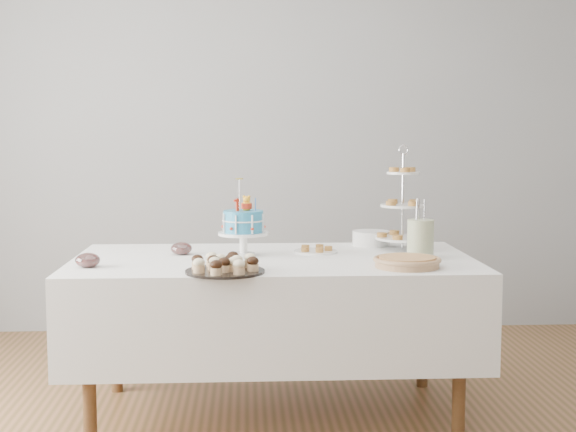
{
  "coord_description": "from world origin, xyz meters",
  "views": [
    {
      "loc": [
        -0.13,
        -3.52,
        1.37
      ],
      "look_at": [
        0.07,
        0.3,
        0.97
      ],
      "focal_mm": 50.0,
      "sensor_mm": 36.0,
      "label": 1
    }
  ],
  "objects": [
    {
      "name": "pie",
      "position": [
        0.59,
        -0.0,
        0.8
      ],
      "size": [
        0.3,
        0.3,
        0.05
      ],
      "color": "tan",
      "rests_on": "table"
    },
    {
      "name": "walls",
      "position": [
        0.0,
        0.0,
        1.35
      ],
      "size": [
        5.04,
        4.04,
        2.7
      ],
      "color": "gray",
      "rests_on": "floor"
    },
    {
      "name": "pastry_plate",
      "position": [
        0.22,
        0.45,
        0.78
      ],
      "size": [
        0.22,
        0.22,
        0.03
      ],
      "color": "white",
      "rests_on": "table"
    },
    {
      "name": "table",
      "position": [
        0.0,
        0.3,
        0.54
      ],
      "size": [
        1.92,
        1.02,
        0.77
      ],
      "color": "silver",
      "rests_on": "floor"
    },
    {
      "name": "birthday_cake",
      "position": [
        -0.14,
        0.37,
        0.87
      ],
      "size": [
        0.25,
        0.25,
        0.38
      ],
      "rotation": [
        0.0,
        0.0,
        0.43
      ],
      "color": "white",
      "rests_on": "table"
    },
    {
      "name": "jam_bowl_b",
      "position": [
        -0.45,
        0.42,
        0.8
      ],
      "size": [
        0.11,
        0.11,
        0.06
      ],
      "color": "silver",
      "rests_on": "table"
    },
    {
      "name": "plate_stack",
      "position": [
        0.54,
        0.7,
        0.81
      ],
      "size": [
        0.2,
        0.2,
        0.08
      ],
      "color": "white",
      "rests_on": "table"
    },
    {
      "name": "utensil_pitcher",
      "position": [
        0.7,
        0.25,
        0.87
      ],
      "size": [
        0.13,
        0.13,
        0.28
      ],
      "rotation": [
        0.0,
        0.0,
        0.32
      ],
      "color": "beige",
      "rests_on": "table"
    },
    {
      "name": "jam_bowl_a",
      "position": [
        -0.84,
        0.07,
        0.8
      ],
      "size": [
        0.11,
        0.11,
        0.07
      ],
      "color": "silver",
      "rests_on": "table"
    },
    {
      "name": "cupcake_tray",
      "position": [
        -0.22,
        -0.1,
        0.81
      ],
      "size": [
        0.34,
        0.34,
        0.08
      ],
      "color": "black",
      "rests_on": "table"
    },
    {
      "name": "tiered_stand",
      "position": [
        0.67,
        0.53,
        0.99
      ],
      "size": [
        0.28,
        0.28,
        0.54
      ],
      "color": "silver",
      "rests_on": "table"
    }
  ]
}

